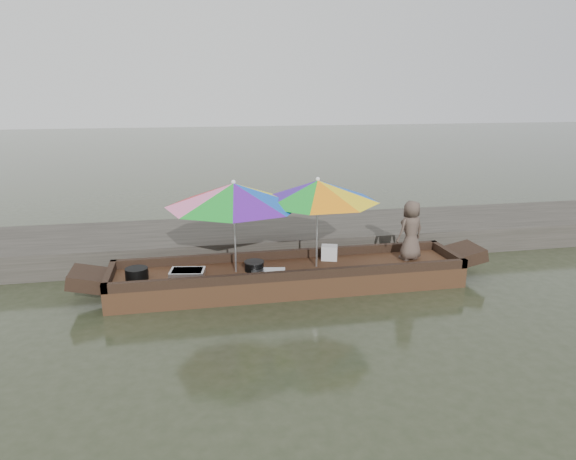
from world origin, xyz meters
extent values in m
plane|color=#282F1C|center=(0.00, 0.00, 0.00)|extent=(80.00, 80.00, 0.00)
cube|color=#2D2B26|center=(0.00, 2.20, 0.25)|extent=(22.00, 2.20, 0.50)
cube|color=#3B2211|center=(0.00, 0.00, 0.17)|extent=(5.96, 1.20, 0.35)
cylinder|color=black|center=(-2.50, -0.04, 0.44)|extent=(0.36, 0.36, 0.19)
cube|color=silver|center=(-1.71, -0.01, 0.39)|extent=(0.61, 0.47, 0.09)
cube|color=silver|center=(-0.40, -0.24, 0.38)|extent=(0.62, 0.48, 0.06)
cylinder|color=black|center=(-0.60, 0.00, 0.42)|extent=(0.32, 0.32, 0.15)
cube|color=silver|center=(0.80, 0.32, 0.48)|extent=(0.33, 0.30, 0.26)
imported|color=#4C3E35|center=(2.21, 0.06, 0.89)|extent=(0.61, 0.49, 1.08)
camera|label=1|loc=(-1.63, -8.10, 3.30)|focal=32.00mm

